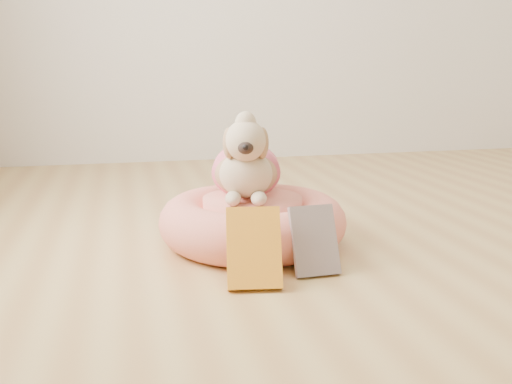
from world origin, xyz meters
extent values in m
cylinder|color=#DA7055|center=(-0.71, 0.45, 0.05)|extent=(0.46, 0.46, 0.10)
torus|color=#DA7055|center=(-0.71, 0.45, 0.08)|extent=(0.64, 0.64, 0.16)
cylinder|color=#DA7055|center=(-0.71, 0.45, 0.12)|extent=(0.34, 0.34, 0.09)
cube|color=yellow|center=(-0.79, 0.09, 0.11)|extent=(0.17, 0.15, 0.21)
cube|color=silver|center=(-0.59, 0.14, 0.10)|extent=(0.14, 0.11, 0.20)
camera|label=1|loc=(-1.13, -1.37, 0.60)|focal=40.00mm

